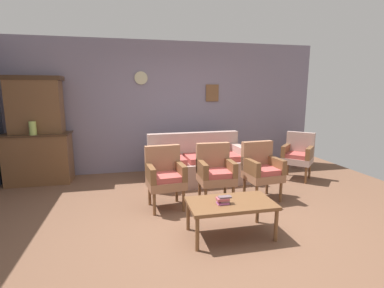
{
  "coord_description": "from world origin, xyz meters",
  "views": [
    {
      "loc": [
        -0.86,
        -3.36,
        1.69
      ],
      "look_at": [
        0.11,
        1.03,
        0.85
      ],
      "focal_mm": 26.52,
      "sensor_mm": 36.0,
      "label": 1
    }
  ],
  "objects_px": {
    "side_cabinet": "(39,158)",
    "armchair_by_doorway": "(215,170)",
    "floral_couch": "(198,165)",
    "book_stack_on_table": "(223,200)",
    "vase_on_cabinet": "(33,128)",
    "coffee_table": "(231,205)",
    "floor_vase_by_wall": "(301,152)",
    "wingback_chair_by_fireplace": "(298,154)",
    "armchair_row_middle": "(165,174)",
    "armchair_near_cabinet": "(261,168)"
  },
  "relations": [
    {
      "from": "side_cabinet",
      "to": "book_stack_on_table",
      "type": "bearing_deg",
      "value": -45.19
    },
    {
      "from": "coffee_table",
      "to": "floral_couch",
      "type": "bearing_deg",
      "value": 87.13
    },
    {
      "from": "floral_couch",
      "to": "floor_vase_by_wall",
      "type": "bearing_deg",
      "value": 10.86
    },
    {
      "from": "armchair_row_middle",
      "to": "armchair_near_cabinet",
      "type": "relative_size",
      "value": 1.0
    },
    {
      "from": "armchair_by_doorway",
      "to": "vase_on_cabinet",
      "type": "bearing_deg",
      "value": 153.77
    },
    {
      "from": "vase_on_cabinet",
      "to": "armchair_by_doorway",
      "type": "xyz_separation_m",
      "value": [
        2.91,
        -1.43,
        -0.55
      ]
    },
    {
      "from": "floral_couch",
      "to": "book_stack_on_table",
      "type": "height_order",
      "value": "floral_couch"
    },
    {
      "from": "book_stack_on_table",
      "to": "floor_vase_by_wall",
      "type": "xyz_separation_m",
      "value": [
        2.7,
        2.59,
        -0.11
      ]
    },
    {
      "from": "floral_couch",
      "to": "floor_vase_by_wall",
      "type": "relative_size",
      "value": 2.59
    },
    {
      "from": "armchair_by_doorway",
      "to": "coffee_table",
      "type": "distance_m",
      "value": 1.06
    },
    {
      "from": "side_cabinet",
      "to": "armchair_near_cabinet",
      "type": "height_order",
      "value": "side_cabinet"
    },
    {
      "from": "floor_vase_by_wall",
      "to": "wingback_chair_by_fireplace",
      "type": "bearing_deg",
      "value": -127.11
    },
    {
      "from": "armchair_near_cabinet",
      "to": "wingback_chair_by_fireplace",
      "type": "height_order",
      "value": "same"
    },
    {
      "from": "floral_couch",
      "to": "side_cabinet",
      "type": "bearing_deg",
      "value": 168.66
    },
    {
      "from": "armchair_row_middle",
      "to": "book_stack_on_table",
      "type": "height_order",
      "value": "armchair_row_middle"
    },
    {
      "from": "floral_couch",
      "to": "vase_on_cabinet",
      "type": "bearing_deg",
      "value": 172.14
    },
    {
      "from": "armchair_by_doorway",
      "to": "book_stack_on_table",
      "type": "xyz_separation_m",
      "value": [
        -0.23,
        -1.08,
        -0.03
      ]
    },
    {
      "from": "side_cabinet",
      "to": "floor_vase_by_wall",
      "type": "bearing_deg",
      "value": -1.07
    },
    {
      "from": "coffee_table",
      "to": "book_stack_on_table",
      "type": "xyz_separation_m",
      "value": [
        -0.1,
        -0.03,
        0.09
      ]
    },
    {
      "from": "coffee_table",
      "to": "wingback_chair_by_fireplace",
      "type": "bearing_deg",
      "value": 41.83
    },
    {
      "from": "vase_on_cabinet",
      "to": "floor_vase_by_wall",
      "type": "height_order",
      "value": "vase_on_cabinet"
    },
    {
      "from": "coffee_table",
      "to": "armchair_near_cabinet",
      "type": "bearing_deg",
      "value": 49.22
    },
    {
      "from": "coffee_table",
      "to": "floor_vase_by_wall",
      "type": "distance_m",
      "value": 3.64
    },
    {
      "from": "side_cabinet",
      "to": "armchair_row_middle",
      "type": "xyz_separation_m",
      "value": [
        2.14,
        -1.65,
        0.03
      ]
    },
    {
      "from": "armchair_row_middle",
      "to": "book_stack_on_table",
      "type": "bearing_deg",
      "value": -62.65
    },
    {
      "from": "side_cabinet",
      "to": "floor_vase_by_wall",
      "type": "relative_size",
      "value": 1.64
    },
    {
      "from": "armchair_row_middle",
      "to": "floral_couch",
      "type": "bearing_deg",
      "value": 55.13
    },
    {
      "from": "armchair_by_doorway",
      "to": "wingback_chair_by_fireplace",
      "type": "xyz_separation_m",
      "value": [
        1.92,
        0.79,
        0.0
      ]
    },
    {
      "from": "side_cabinet",
      "to": "armchair_by_doorway",
      "type": "relative_size",
      "value": 1.28
    },
    {
      "from": "armchair_near_cabinet",
      "to": "coffee_table",
      "type": "distance_m",
      "value": 1.36
    },
    {
      "from": "side_cabinet",
      "to": "floor_vase_by_wall",
      "type": "xyz_separation_m",
      "value": [
        5.37,
        -0.1,
        -0.11
      ]
    },
    {
      "from": "wingback_chair_by_fireplace",
      "to": "coffee_table",
      "type": "distance_m",
      "value": 2.75
    },
    {
      "from": "floral_couch",
      "to": "book_stack_on_table",
      "type": "xyz_separation_m",
      "value": [
        -0.21,
        -2.11,
        0.14
      ]
    },
    {
      "from": "armchair_by_doorway",
      "to": "armchair_near_cabinet",
      "type": "height_order",
      "value": "same"
    },
    {
      "from": "book_stack_on_table",
      "to": "coffee_table",
      "type": "bearing_deg",
      "value": 18.46
    },
    {
      "from": "armchair_row_middle",
      "to": "book_stack_on_table",
      "type": "relative_size",
      "value": 5.31
    },
    {
      "from": "armchair_row_middle",
      "to": "armchair_near_cabinet",
      "type": "distance_m",
      "value": 1.52
    },
    {
      "from": "armchair_row_middle",
      "to": "floor_vase_by_wall",
      "type": "bearing_deg",
      "value": 25.56
    },
    {
      "from": "floral_couch",
      "to": "coffee_table",
      "type": "distance_m",
      "value": 2.08
    },
    {
      "from": "wingback_chair_by_fireplace",
      "to": "book_stack_on_table",
      "type": "distance_m",
      "value": 2.85
    },
    {
      "from": "vase_on_cabinet",
      "to": "armchair_by_doorway",
      "type": "height_order",
      "value": "vase_on_cabinet"
    },
    {
      "from": "armchair_row_middle",
      "to": "coffee_table",
      "type": "distance_m",
      "value": 1.2
    },
    {
      "from": "vase_on_cabinet",
      "to": "book_stack_on_table",
      "type": "xyz_separation_m",
      "value": [
        2.68,
        -2.51,
        -0.58
      ]
    },
    {
      "from": "side_cabinet",
      "to": "floral_couch",
      "type": "relative_size",
      "value": 0.63
    },
    {
      "from": "side_cabinet",
      "to": "vase_on_cabinet",
      "type": "height_order",
      "value": "vase_on_cabinet"
    },
    {
      "from": "vase_on_cabinet",
      "to": "armchair_row_middle",
      "type": "height_order",
      "value": "vase_on_cabinet"
    },
    {
      "from": "floral_couch",
      "to": "coffee_table",
      "type": "xyz_separation_m",
      "value": [
        -0.1,
        -2.08,
        0.05
      ]
    },
    {
      "from": "side_cabinet",
      "to": "armchair_row_middle",
      "type": "relative_size",
      "value": 1.28
    },
    {
      "from": "wingback_chair_by_fireplace",
      "to": "armchair_row_middle",
      "type": "bearing_deg",
      "value": -162.98
    },
    {
      "from": "coffee_table",
      "to": "vase_on_cabinet",
      "type": "bearing_deg",
      "value": 138.29
    }
  ]
}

